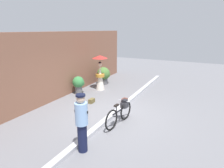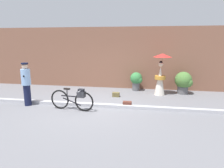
# 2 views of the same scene
# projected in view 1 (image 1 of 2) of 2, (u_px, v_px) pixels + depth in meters

# --- Properties ---
(ground_plane) EXTENTS (30.00, 30.00, 0.00)m
(ground_plane) POSITION_uv_depth(u_px,v_px,m) (114.00, 115.00, 7.71)
(ground_plane) COLOR slate
(building_wall) EXTENTS (14.00, 0.40, 3.17)m
(building_wall) POSITION_uv_depth(u_px,v_px,m) (46.00, 68.00, 8.77)
(building_wall) COLOR brown
(building_wall) RESTS_ON ground_plane
(sidewalk_curb) EXTENTS (14.00, 0.20, 0.12)m
(sidewalk_curb) POSITION_uv_depth(u_px,v_px,m) (114.00, 113.00, 7.69)
(sidewalk_curb) COLOR #B2B2B7
(sidewalk_curb) RESTS_ON ground_plane
(bicycle_near_officer) EXTENTS (1.68, 0.48, 0.81)m
(bicycle_near_officer) POSITION_uv_depth(u_px,v_px,m) (120.00, 112.00, 6.89)
(bicycle_near_officer) COLOR black
(bicycle_near_officer) RESTS_ON ground_plane
(person_officer) EXTENTS (0.34, 0.38, 1.66)m
(person_officer) POSITION_uv_depth(u_px,v_px,m) (82.00, 122.00, 5.18)
(person_officer) COLOR #141938
(person_officer) RESTS_ON ground_plane
(person_with_parasol) EXTENTS (0.83, 0.83, 1.91)m
(person_with_parasol) POSITION_uv_depth(u_px,v_px,m) (100.00, 73.00, 10.67)
(person_with_parasol) COLOR silver
(person_with_parasol) RESTS_ON ground_plane
(potted_plant_by_door) EXTENTS (0.81, 0.79, 1.05)m
(potted_plant_by_door) POSITION_uv_depth(u_px,v_px,m) (104.00, 75.00, 11.90)
(potted_plant_by_door) COLOR #59595B
(potted_plant_by_door) RESTS_ON ground_plane
(potted_plant_small) EXTENTS (0.61, 0.60, 0.93)m
(potted_plant_small) POSITION_uv_depth(u_px,v_px,m) (79.00, 84.00, 10.10)
(potted_plant_small) COLOR #59595B
(potted_plant_small) RESTS_ON ground_plane
(backpack_on_pavement) EXTENTS (0.33, 0.20, 0.22)m
(backpack_on_pavement) POSITION_uv_depth(u_px,v_px,m) (124.00, 101.00, 8.86)
(backpack_on_pavement) COLOR #592D23
(backpack_on_pavement) RESTS_ON ground_plane
(backpack_spare) EXTENTS (0.32, 0.18, 0.20)m
(backpack_spare) POSITION_uv_depth(u_px,v_px,m) (92.00, 101.00, 8.92)
(backpack_spare) COLOR brown
(backpack_spare) RESTS_ON ground_plane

